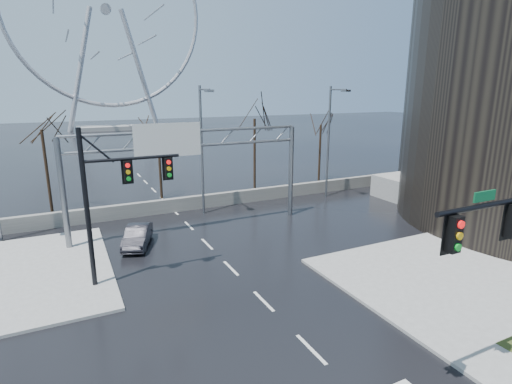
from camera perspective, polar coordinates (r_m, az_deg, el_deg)
ground at (r=16.60m, az=7.88°, el=-21.36°), size 260.00×260.00×0.00m
sidewalk_right_ext at (r=24.03m, az=25.64°, el=-10.64°), size 12.00×10.00×0.15m
sidewalk_far at (r=25.16m, az=-31.78°, el=-10.30°), size 10.00×12.00×0.15m
barrier_wall at (r=33.27m, az=-11.59°, el=-1.82°), size 52.00×0.50×1.10m
signal_mast_far at (r=20.66m, az=-20.07°, el=-0.02°), size 4.72×0.41×8.00m
sign_gantry at (r=27.40m, az=-10.12°, el=4.74°), size 16.36×0.40×7.60m
streetlight_mid at (r=31.02m, az=-7.61°, el=7.26°), size 0.50×2.55×10.00m
streetlight_right at (r=36.62m, az=10.66°, el=8.21°), size 0.50×2.55×10.00m
tree_left at (r=34.76m, az=-28.17°, el=6.60°), size 3.75×3.75×7.50m
tree_center at (r=36.66m, az=-13.77°, el=6.93°), size 3.25×3.25×6.50m
tree_right at (r=38.55m, az=-0.21°, el=9.24°), size 3.90×3.90×7.80m
tree_far_right at (r=43.12m, az=9.21°, el=8.53°), size 3.40×3.40×6.80m
ferris_wheel at (r=108.07m, az=-20.60°, el=22.28°), size 45.00×6.00×50.91m
car at (r=26.60m, az=-16.57°, el=-6.06°), size 2.65×4.14×1.29m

